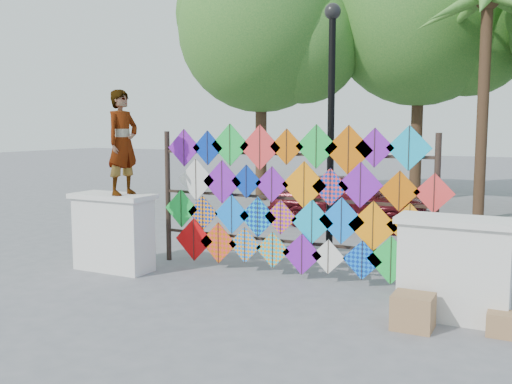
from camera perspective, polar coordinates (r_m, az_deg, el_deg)
ground at (r=8.62m, az=0.88°, el=-9.50°), size 80.00×80.00×0.00m
parapet_left at (r=9.77m, az=-14.07°, el=-3.85°), size 1.40×0.65×1.28m
parapet_right at (r=7.52m, az=19.20°, el=-7.17°), size 1.40×0.65×1.28m
kite_rack at (r=8.98m, az=3.44°, el=-0.89°), size 4.95×0.24×2.43m
tree_west at (r=18.57m, az=0.85°, el=15.90°), size 5.85×5.20×8.01m
tree_mid at (r=19.11m, az=16.46°, el=16.57°), size 6.30×5.60×8.61m
palm_tree at (r=15.72m, az=22.08°, el=15.53°), size 3.62×3.62×5.83m
vendor_woman at (r=9.46m, az=-13.19°, el=4.83°), size 0.46×0.65×1.69m
sedan at (r=13.78m, az=9.25°, el=-0.75°), size 3.78×1.52×1.29m
lamppost at (r=10.02m, az=7.53°, el=8.28°), size 0.28×0.28×4.46m
cardboard_box_near at (r=7.14m, az=15.43°, el=-11.45°), size 0.47×0.42×0.42m
cardboard_box_far at (r=7.27m, az=23.38°, el=-12.03°), size 0.33×0.30×0.27m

